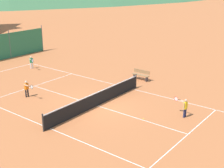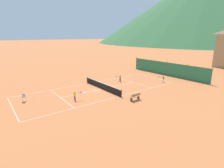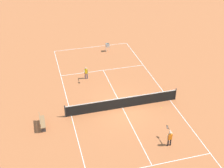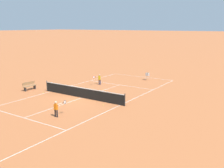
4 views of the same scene
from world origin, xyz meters
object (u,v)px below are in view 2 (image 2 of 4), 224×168
at_px(player_far_baseline, 75,95).
at_px(tennis_ball_by_net_right, 124,95).
at_px(tennis_ball_alley_left, 81,93).
at_px(courtside_bench, 135,97).
at_px(player_near_baseline, 163,78).
at_px(ball_hopper, 24,96).
at_px(player_near_service, 120,78).
at_px(tennis_ball_near_corner, 96,84).
at_px(tennis_net, 102,86).

relative_size(player_far_baseline, tennis_ball_by_net_right, 17.71).
bearing_deg(player_far_baseline, tennis_ball_alley_left, 135.51).
bearing_deg(courtside_bench, player_far_baseline, -126.75).
height_order(player_near_baseline, ball_hopper, player_near_baseline).
distance_m(player_near_service, tennis_ball_near_corner, 4.33).
bearing_deg(courtside_bench, ball_hopper, -125.09).
bearing_deg(tennis_ball_by_net_right, player_near_service, 145.53).
bearing_deg(player_far_baseline, tennis_ball_near_corner, 128.83).
bearing_deg(tennis_ball_by_net_right, tennis_ball_alley_left, -133.64).
bearing_deg(courtside_bench, player_near_service, 152.55).
distance_m(player_near_service, courtside_bench, 9.17).
distance_m(player_near_baseline, ball_hopper, 21.37).
bearing_deg(tennis_net, player_far_baseline, -70.02).
relative_size(tennis_ball_by_net_right, ball_hopper, 0.07).
height_order(player_near_baseline, tennis_ball_by_net_right, player_near_baseline).
distance_m(player_near_service, tennis_ball_alley_left, 8.65).
xyz_separation_m(player_near_service, tennis_ball_by_net_right, (6.00, -4.12, -0.66)).
xyz_separation_m(tennis_net, player_near_service, (-1.79, 4.93, 0.20)).
bearing_deg(player_far_baseline, courtside_bench, 53.25).
relative_size(tennis_net, player_near_baseline, 7.89).
relative_size(player_far_baseline, courtside_bench, 0.78).
relative_size(tennis_ball_by_net_right, tennis_ball_near_corner, 1.00).
distance_m(player_far_baseline, tennis_ball_by_net_right, 6.51).
bearing_deg(tennis_ball_by_net_right, tennis_ball_near_corner, -179.99).
distance_m(ball_hopper, courtside_bench, 13.57).
bearing_deg(player_near_service, tennis_net, -70.00).
height_order(tennis_ball_by_net_right, tennis_ball_near_corner, same).
bearing_deg(tennis_ball_near_corner, tennis_net, -15.22).
bearing_deg(tennis_ball_alley_left, player_far_baseline, -44.49).
distance_m(player_near_baseline, player_near_service, 7.36).
bearing_deg(player_near_service, tennis_ball_near_corner, -105.84).
xyz_separation_m(tennis_net, player_far_baseline, (1.91, -5.24, 0.18)).
height_order(tennis_net, player_far_baseline, player_far_baseline).
bearing_deg(player_near_service, player_near_baseline, 49.13).
bearing_deg(ball_hopper, player_near_baseline, 77.90).
height_order(player_near_service, ball_hopper, player_near_service).
distance_m(player_near_baseline, tennis_ball_near_corner, 11.41).
xyz_separation_m(tennis_ball_near_corner, courtside_bench, (9.31, -0.11, 0.42)).
distance_m(player_near_baseline, tennis_ball_alley_left, 14.29).
bearing_deg(player_near_baseline, player_far_baseline, -94.06).
relative_size(tennis_ball_near_corner, ball_hopper, 0.07).
relative_size(player_far_baseline, tennis_ball_near_corner, 17.71).
distance_m(tennis_ball_near_corner, ball_hopper, 11.33).
bearing_deg(ball_hopper, player_near_service, 91.27).
height_order(tennis_net, player_near_baseline, player_near_baseline).
height_order(player_near_service, tennis_ball_by_net_right, player_near_service).
height_order(tennis_ball_by_net_right, tennis_ball_alley_left, same).
relative_size(tennis_ball_near_corner, tennis_ball_alley_left, 1.00).
bearing_deg(player_near_baseline, tennis_ball_alley_left, -101.74).
bearing_deg(tennis_ball_alley_left, player_near_baseline, 78.26).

